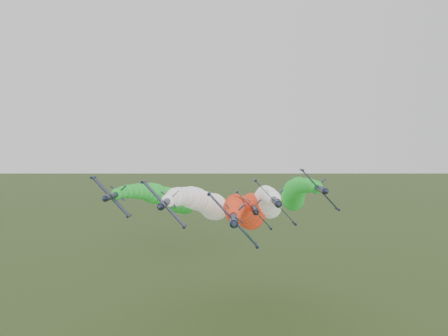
{
  "coord_description": "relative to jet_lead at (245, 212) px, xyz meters",
  "views": [
    {
      "loc": [
        3.28,
        -72.55,
        56.77
      ],
      "look_at": [
        2.28,
        8.81,
        53.16
      ],
      "focal_mm": 35.0,
      "sensor_mm": 36.0,
      "label": 1
    }
  ],
  "objects": [
    {
      "name": "jet_lead",
      "position": [
        0.0,
        0.0,
        0.0
      ],
      "size": [
        15.58,
        92.45,
        20.96
      ],
      "rotation": [
        0.0,
        0.83,
        0.0
      ],
      "color": "black",
      "rests_on": "ground"
    },
    {
      "name": "jet_inner_right",
      "position": [
        7.65,
        12.57,
        1.25
      ],
      "size": [
        14.95,
        91.83,
        20.33
      ],
      "rotation": [
        0.0,
        0.83,
        0.0
      ],
      "color": "black",
      "rests_on": "ground"
    },
    {
      "name": "jet_outer_left",
      "position": [
        -24.71,
        21.37,
        1.2
      ],
      "size": [
        14.68,
        91.56,
        20.06
      ],
      "rotation": [
        0.0,
        0.83,
        0.0
      ],
      "color": "black",
      "rests_on": "ground"
    },
    {
      "name": "jet_inner_left",
      "position": [
        -12.03,
        10.22,
        1.06
      ],
      "size": [
        15.07,
        91.94,
        20.44
      ],
      "rotation": [
        0.0,
        0.83,
        0.0
      ],
      "color": "black",
      "rests_on": "ground"
    },
    {
      "name": "jet_trail",
      "position": [
        4.69,
        27.58,
        -2.33
      ],
      "size": [
        14.78,
        91.66,
        20.16
      ],
      "rotation": [
        0.0,
        0.83,
        0.0
      ],
      "color": "black",
      "rests_on": "ground"
    },
    {
      "name": "jet_outer_right",
      "position": [
        17.38,
        20.15,
        2.91
      ],
      "size": [
        14.75,
        91.63,
        20.13
      ],
      "rotation": [
        0.0,
        0.83,
        0.0
      ],
      "color": "black",
      "rests_on": "ground"
    }
  ]
}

